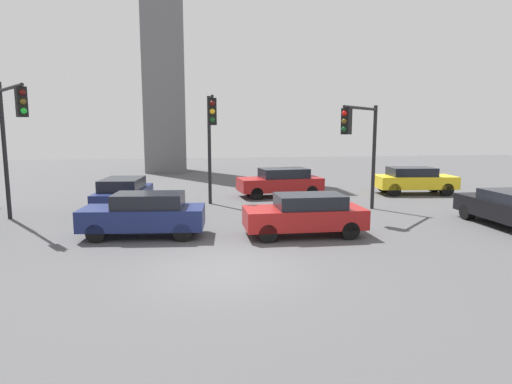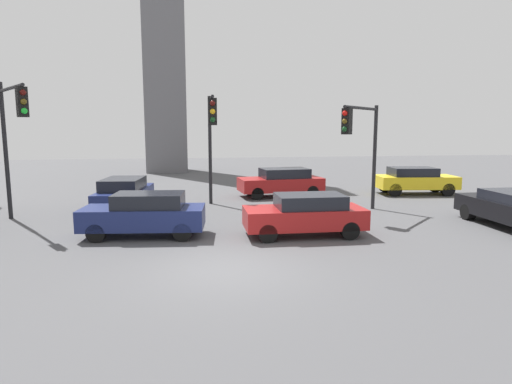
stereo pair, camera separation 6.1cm
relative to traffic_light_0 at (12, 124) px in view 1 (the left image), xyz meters
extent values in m
plane|color=#4C4C4F|center=(7.17, -6.44, -3.75)|extent=(86.14, 86.14, 0.00)
cylinder|color=black|center=(-0.80, 1.27, -1.08)|extent=(0.16, 0.16, 5.34)
cylinder|color=black|center=(0.08, -0.12, 1.25)|extent=(1.85, 2.84, 0.12)
cube|color=black|center=(0.81, -1.30, 0.70)|extent=(0.44, 0.44, 1.00)
sphere|color=#4C0F0C|center=(0.92, -1.47, 1.00)|extent=(0.20, 0.20, 0.20)
sphere|color=#594714|center=(0.92, -1.47, 0.70)|extent=(0.20, 0.20, 0.20)
sphere|color=green|center=(0.92, -1.47, 0.40)|extent=(0.20, 0.20, 0.20)
cylinder|color=black|center=(7.31, 3.52, -1.22)|extent=(0.16, 0.16, 5.07)
cylinder|color=black|center=(7.26, 1.35, 1.00)|extent=(0.24, 4.35, 0.12)
cube|color=black|center=(7.21, -0.57, 0.45)|extent=(0.33, 0.33, 1.00)
sphere|color=#4C0F0C|center=(7.20, -0.77, 0.75)|extent=(0.20, 0.20, 0.20)
sphere|color=yellow|center=(7.20, -0.77, 0.45)|extent=(0.20, 0.20, 0.20)
sphere|color=#14471E|center=(7.20, -0.77, 0.15)|extent=(0.20, 0.20, 0.20)
cylinder|color=black|center=(14.42, 1.01, -1.46)|extent=(0.16, 0.16, 4.57)
cylinder|color=black|center=(13.29, -0.07, 0.65)|extent=(2.34, 2.25, 0.12)
cube|color=black|center=(12.34, -0.98, 0.10)|extent=(0.45, 0.45, 1.00)
sphere|color=red|center=(12.20, -1.12, 0.40)|extent=(0.20, 0.20, 0.20)
sphere|color=#594714|center=(12.20, -1.12, 0.10)|extent=(0.20, 0.20, 0.20)
sphere|color=#14471E|center=(12.20, -1.12, -0.20)|extent=(0.20, 0.20, 0.20)
cube|color=maroon|center=(11.09, 5.19, -3.09)|extent=(4.50, 2.24, 0.68)
cube|color=black|center=(11.31, 5.21, -2.52)|extent=(2.58, 1.85, 0.53)
cylinder|color=black|center=(9.69, 4.29, -3.43)|extent=(0.66, 0.39, 0.64)
cylinder|color=black|center=(9.55, 5.80, -3.43)|extent=(0.66, 0.39, 0.64)
cylinder|color=black|center=(12.63, 4.57, -3.43)|extent=(0.66, 0.39, 0.64)
cylinder|color=black|center=(12.49, 6.08, -3.43)|extent=(0.66, 0.39, 0.64)
cube|color=navy|center=(3.49, 2.36, -3.12)|extent=(2.24, 4.32, 0.66)
cube|color=black|center=(3.47, 2.15, -2.57)|extent=(1.82, 2.48, 0.53)
cylinder|color=black|center=(2.93, 3.84, -3.45)|extent=(0.39, 0.63, 0.60)
cylinder|color=black|center=(4.38, 3.67, -3.45)|extent=(0.39, 0.63, 0.60)
cylinder|color=black|center=(2.61, 1.04, -3.45)|extent=(0.39, 0.63, 0.60)
cylinder|color=black|center=(4.06, 0.88, -3.45)|extent=(0.39, 0.63, 0.60)
cube|color=yellow|center=(18.59, 4.80, -3.07)|extent=(4.40, 2.32, 0.67)
cube|color=black|center=(18.38, 4.82, -2.52)|extent=(2.53, 1.88, 0.50)
cylinder|color=black|center=(20.10, 5.37, -3.40)|extent=(0.73, 0.41, 0.69)
cylinder|color=black|center=(19.92, 3.88, -3.40)|extent=(0.73, 0.41, 0.69)
cylinder|color=black|center=(17.26, 5.72, -3.40)|extent=(0.73, 0.41, 0.69)
cylinder|color=black|center=(17.08, 4.22, -3.40)|extent=(0.73, 0.41, 0.69)
cube|color=maroon|center=(10.04, -3.33, -3.12)|extent=(4.00, 1.75, 0.65)
cube|color=black|center=(10.24, -3.34, -2.59)|extent=(2.25, 1.52, 0.49)
cylinder|color=black|center=(8.68, -4.00, -3.45)|extent=(0.60, 0.31, 0.60)
cylinder|color=black|center=(8.70, -2.62, -3.45)|extent=(0.60, 0.31, 0.60)
cylinder|color=black|center=(11.38, -4.04, -3.45)|extent=(0.60, 0.31, 0.60)
cylinder|color=black|center=(11.40, -2.67, -3.45)|extent=(0.60, 0.31, 0.60)
cylinder|color=black|center=(17.15, -1.84, -3.44)|extent=(0.37, 0.63, 0.62)
cylinder|color=black|center=(18.73, -1.89, -3.44)|extent=(0.37, 0.63, 0.62)
cube|color=navy|center=(4.75, -2.60, -3.10)|extent=(4.14, 2.03, 0.69)
cube|color=black|center=(4.95, -2.62, -2.54)|extent=(2.37, 1.65, 0.51)
cylinder|color=black|center=(3.33, -3.11, -3.45)|extent=(0.63, 0.35, 0.60)
cylinder|color=black|center=(3.47, -1.80, -3.45)|extent=(0.63, 0.35, 0.60)
cylinder|color=black|center=(6.02, -3.40, -3.45)|extent=(0.63, 0.35, 0.60)
cylinder|color=black|center=(6.17, -2.09, -3.45)|extent=(0.63, 0.35, 0.60)
cube|color=slate|center=(4.64, 20.20, 9.88)|extent=(3.31, 3.31, 27.26)
camera|label=1|loc=(6.14, -17.14, -0.19)|focal=30.52mm
camera|label=2|loc=(6.20, -17.15, -0.19)|focal=30.52mm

